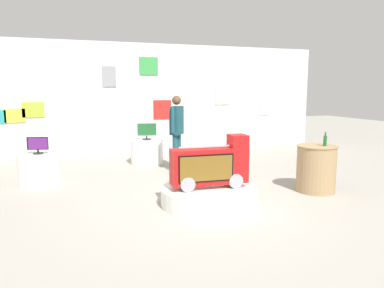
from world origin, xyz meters
TOP-DOWN VIEW (x-y plane):
  - ground_plane at (0.00, 0.00)m, footprint 30.00×30.00m
  - back_wall_display at (-0.01, 5.05)m, footprint 11.19×0.13m
  - main_display_pedestal at (-0.00, -0.04)m, footprint 1.54×1.54m
  - novelty_firetruck_tv at (0.02, -0.05)m, footprint 1.25×0.43m
  - display_pedestal_left_rear at (-0.23, 3.39)m, footprint 0.78×0.78m
  - tv_on_left_rear at (-0.23, 3.38)m, footprint 0.49×0.21m
  - display_pedestal_center_rear at (-2.61, 2.19)m, footprint 0.78×0.78m
  - tv_on_center_rear at (-2.61, 2.19)m, footprint 0.38×0.19m
  - side_table_round at (2.09, 0.01)m, footprint 0.71×0.71m
  - bottle_on_side_table at (2.19, -0.07)m, footprint 0.06×0.06m
  - shopper_browsing_near_truck at (0.22, 2.37)m, footprint 0.39×0.46m

SIDE VIEW (x-z plane):
  - ground_plane at x=0.00m, z-range 0.00..0.00m
  - main_display_pedestal at x=0.00m, z-range 0.00..0.28m
  - display_pedestal_left_rear at x=-0.23m, z-range 0.00..0.60m
  - display_pedestal_center_rear at x=-2.61m, z-range 0.00..0.60m
  - side_table_round at x=2.09m, z-range 0.01..0.84m
  - novelty_firetruck_tv at x=0.02m, z-range 0.20..1.04m
  - tv_on_center_rear at x=-2.61m, z-range 0.61..0.93m
  - tv_on_left_rear at x=-0.23m, z-range 0.62..1.03m
  - bottle_on_side_table at x=2.19m, z-range 0.81..1.05m
  - shopper_browsing_near_truck at x=0.22m, z-range 0.14..1.82m
  - back_wall_display at x=-0.01m, z-range 0.00..3.09m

